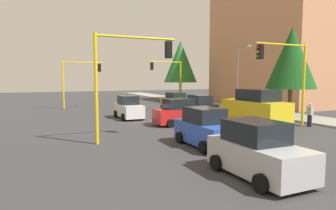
{
  "coord_description": "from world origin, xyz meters",
  "views": [
    {
      "loc": [
        21.44,
        -10.36,
        3.47
      ],
      "look_at": [
        -1.3,
        -0.09,
        1.2
      ],
      "focal_mm": 31.31,
      "sensor_mm": 36.0,
      "label": 1
    }
  ],
  "objects_px": {
    "tree_roadside_far": "(180,62)",
    "car_silver": "(257,152)",
    "traffic_signal_near_right": "(129,66)",
    "tree_roadside_near": "(292,58)",
    "street_lamp_curbside": "(240,70)",
    "car_white": "(129,108)",
    "car_blue": "(206,129)",
    "traffic_signal_far_left": "(168,74)",
    "traffic_signal_near_left": "(286,68)",
    "traffic_signal_far_right": "(80,75)",
    "car_orange": "(175,102)",
    "car_red": "(180,113)",
    "car_black": "(199,107)",
    "pedestrian_crossing": "(310,114)",
    "delivery_van_yellow": "(255,112)"
  },
  "relations": [
    {
      "from": "traffic_signal_far_left",
      "to": "car_orange",
      "type": "relative_size",
      "value": 1.4
    },
    {
      "from": "delivery_van_yellow",
      "to": "car_black",
      "type": "bearing_deg",
      "value": 177.2
    },
    {
      "from": "traffic_signal_far_right",
      "to": "pedestrian_crossing",
      "type": "bearing_deg",
      "value": 32.64
    },
    {
      "from": "tree_roadside_near",
      "to": "car_silver",
      "type": "xyz_separation_m",
      "value": [
        11.52,
        -13.82,
        -4.39
      ]
    },
    {
      "from": "car_black",
      "to": "tree_roadside_near",
      "type": "bearing_deg",
      "value": 64.28
    },
    {
      "from": "car_white",
      "to": "pedestrian_crossing",
      "type": "distance_m",
      "value": 14.34
    },
    {
      "from": "traffic_signal_near_left",
      "to": "street_lamp_curbside",
      "type": "relative_size",
      "value": 0.85
    },
    {
      "from": "tree_roadside_near",
      "to": "delivery_van_yellow",
      "type": "height_order",
      "value": "tree_roadside_near"
    },
    {
      "from": "traffic_signal_far_left",
      "to": "tree_roadside_near",
      "type": "distance_m",
      "value": 16.74
    },
    {
      "from": "traffic_signal_far_left",
      "to": "tree_roadside_far",
      "type": "distance_m",
      "value": 5.83
    },
    {
      "from": "traffic_signal_far_left",
      "to": "car_red",
      "type": "xyz_separation_m",
      "value": [
        16.0,
        -6.29,
        -3.19
      ]
    },
    {
      "from": "car_white",
      "to": "car_orange",
      "type": "bearing_deg",
      "value": 120.84
    },
    {
      "from": "delivery_van_yellow",
      "to": "car_white",
      "type": "bearing_deg",
      "value": -148.46
    },
    {
      "from": "traffic_signal_near_right",
      "to": "car_red",
      "type": "distance_m",
      "value": 7.27
    },
    {
      "from": "delivery_van_yellow",
      "to": "car_orange",
      "type": "height_order",
      "value": "delivery_van_yellow"
    },
    {
      "from": "street_lamp_curbside",
      "to": "pedestrian_crossing",
      "type": "relative_size",
      "value": 4.12
    },
    {
      "from": "car_blue",
      "to": "car_orange",
      "type": "bearing_deg",
      "value": 159.78
    },
    {
      "from": "traffic_signal_far_right",
      "to": "car_white",
      "type": "relative_size",
      "value": 1.39
    },
    {
      "from": "street_lamp_curbside",
      "to": "car_white",
      "type": "height_order",
      "value": "street_lamp_curbside"
    },
    {
      "from": "traffic_signal_far_right",
      "to": "tree_roadside_far",
      "type": "relative_size",
      "value": 0.6
    },
    {
      "from": "traffic_signal_near_left",
      "to": "car_blue",
      "type": "height_order",
      "value": "traffic_signal_near_left"
    },
    {
      "from": "tree_roadside_far",
      "to": "pedestrian_crossing",
      "type": "bearing_deg",
      "value": -4.56
    },
    {
      "from": "traffic_signal_far_left",
      "to": "traffic_signal_near_right",
      "type": "bearing_deg",
      "value": -29.76
    },
    {
      "from": "car_red",
      "to": "tree_roadside_far",
      "type": "bearing_deg",
      "value": 153.26
    },
    {
      "from": "car_white",
      "to": "car_silver",
      "type": "height_order",
      "value": "same"
    },
    {
      "from": "car_blue",
      "to": "car_orange",
      "type": "height_order",
      "value": "same"
    },
    {
      "from": "car_silver",
      "to": "car_blue",
      "type": "bearing_deg",
      "value": 170.49
    },
    {
      "from": "tree_roadside_far",
      "to": "car_red",
      "type": "height_order",
      "value": "tree_roadside_far"
    },
    {
      "from": "traffic_signal_far_left",
      "to": "street_lamp_curbside",
      "type": "height_order",
      "value": "street_lamp_curbside"
    },
    {
      "from": "tree_roadside_far",
      "to": "car_silver",
      "type": "height_order",
      "value": "tree_roadside_far"
    },
    {
      "from": "street_lamp_curbside",
      "to": "car_black",
      "type": "xyz_separation_m",
      "value": [
        2.06,
        -6.08,
        -3.45
      ]
    },
    {
      "from": "tree_roadside_far",
      "to": "car_blue",
      "type": "distance_m",
      "value": 29.76
    },
    {
      "from": "traffic_signal_near_left",
      "to": "car_orange",
      "type": "distance_m",
      "value": 13.46
    },
    {
      "from": "traffic_signal_near_right",
      "to": "car_orange",
      "type": "distance_m",
      "value": 15.93
    },
    {
      "from": "traffic_signal_far_right",
      "to": "street_lamp_curbside",
      "type": "distance_m",
      "value": 18.14
    },
    {
      "from": "traffic_signal_far_right",
      "to": "car_orange",
      "type": "bearing_deg",
      "value": 50.92
    },
    {
      "from": "traffic_signal_far_left",
      "to": "traffic_signal_near_left",
      "type": "distance_m",
      "value": 20.0
    },
    {
      "from": "traffic_signal_near_left",
      "to": "car_silver",
      "type": "xyz_separation_m",
      "value": [
        7.52,
        -9.06,
        -3.31
      ]
    },
    {
      "from": "car_silver",
      "to": "traffic_signal_near_right",
      "type": "bearing_deg",
      "value": -162.28
    },
    {
      "from": "traffic_signal_far_left",
      "to": "delivery_van_yellow",
      "type": "bearing_deg",
      "value": -8.33
    },
    {
      "from": "car_black",
      "to": "car_silver",
      "type": "height_order",
      "value": "same"
    },
    {
      "from": "traffic_signal_near_right",
      "to": "car_white",
      "type": "relative_size",
      "value": 1.49
    },
    {
      "from": "traffic_signal_near_left",
      "to": "tree_roadside_near",
      "type": "height_order",
      "value": "tree_roadside_near"
    },
    {
      "from": "car_red",
      "to": "pedestrian_crossing",
      "type": "distance_m",
      "value": 9.33
    },
    {
      "from": "car_black",
      "to": "delivery_van_yellow",
      "type": "bearing_deg",
      "value": -2.8
    },
    {
      "from": "traffic_signal_near_left",
      "to": "car_orange",
      "type": "height_order",
      "value": "traffic_signal_near_left"
    },
    {
      "from": "traffic_signal_far_left",
      "to": "car_silver",
      "type": "distance_m",
      "value": 29.14
    },
    {
      "from": "traffic_signal_near_right",
      "to": "tree_roadside_near",
      "type": "distance_m",
      "value": 16.75
    },
    {
      "from": "car_blue",
      "to": "car_red",
      "type": "distance_m",
      "value": 7.02
    },
    {
      "from": "pedestrian_crossing",
      "to": "car_red",
      "type": "bearing_deg",
      "value": -119.59
    }
  ]
}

